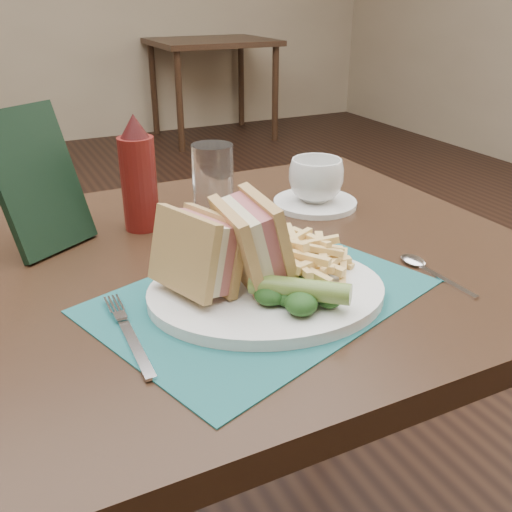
{
  "coord_description": "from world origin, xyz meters",
  "views": [
    {
      "loc": [
        -0.3,
        -1.2,
        1.11
      ],
      "look_at": [
        -0.01,
        -0.61,
        0.8
      ],
      "focal_mm": 40.0,
      "sensor_mm": 36.0,
      "label": 1
    }
  ],
  "objects": [
    {
      "name": "table_main",
      "position": [
        0.0,
        -0.5,
        0.38
      ],
      "size": [
        0.9,
        0.75,
        0.75
      ],
      "primitive_type": null,
      "color": "black",
      "rests_on": "ground"
    },
    {
      "name": "fork",
      "position": [
        -0.19,
        -0.65,
        0.76
      ],
      "size": [
        0.04,
        0.17,
        0.01
      ],
      "primitive_type": null,
      "rotation": [
        0.0,
        0.0,
        -0.01
      ],
      "color": "silver",
      "rests_on": "placemat"
    },
    {
      "name": "coffee_cup",
      "position": [
        0.22,
        -0.38,
        0.8
      ],
      "size": [
        0.14,
        0.14,
        0.08
      ],
      "primitive_type": "imported",
      "rotation": [
        0.0,
        0.0,
        0.79
      ],
      "color": "white",
      "rests_on": "saucer"
    },
    {
      "name": "sandwich_half_a",
      "position": [
        -0.11,
        -0.62,
        0.82
      ],
      "size": [
        0.11,
        0.12,
        0.11
      ],
      "primitive_type": null,
      "rotation": [
        0.0,
        0.24,
        0.36
      ],
      "color": "tan",
      "rests_on": "plate"
    },
    {
      "name": "placemat",
      "position": [
        -0.02,
        -0.63,
        0.75
      ],
      "size": [
        0.47,
        0.4,
        0.0
      ],
      "primitive_type": "cube",
      "rotation": [
        0.0,
        0.0,
        0.32
      ],
      "color": "#1B5858",
      "rests_on": "table_main"
    },
    {
      "name": "fries_pile",
      "position": [
        0.05,
        -0.63,
        0.79
      ],
      "size": [
        0.18,
        0.2,
        0.05
      ],
      "primitive_type": null,
      "color": "#ECC776",
      "rests_on": "plate"
    },
    {
      "name": "wall_back",
      "position": [
        0.0,
        3.5,
        0.0
      ],
      "size": [
        6.0,
        0.0,
        6.0
      ],
      "primitive_type": "plane",
      "rotation": [
        1.57,
        0.0,
        0.0
      ],
      "color": "tan",
      "rests_on": "ground"
    },
    {
      "name": "spoon",
      "position": [
        0.22,
        -0.69,
        0.76
      ],
      "size": [
        0.04,
        0.15,
        0.01
      ],
      "primitive_type": null,
      "rotation": [
        0.0,
        0.0,
        0.04
      ],
      "color": "silver",
      "rests_on": "table_main"
    },
    {
      "name": "saucer",
      "position": [
        0.22,
        -0.38,
        0.76
      ],
      "size": [
        0.2,
        0.2,
        0.01
      ],
      "primitive_type": "cylinder",
      "rotation": [
        0.0,
        0.0,
        -0.43
      ],
      "color": "white",
      "rests_on": "table_main"
    },
    {
      "name": "pickle_spear",
      "position": [
        -0.0,
        -0.7,
        0.79
      ],
      "size": [
        0.1,
        0.1,
        0.03
      ],
      "primitive_type": "cylinder",
      "rotation": [
        1.54,
        0.0,
        0.81
      ],
      "color": "#57762D",
      "rests_on": "plate"
    },
    {
      "name": "table_bg_right",
      "position": [
        1.44,
        3.11,
        0.38
      ],
      "size": [
        0.9,
        0.75,
        0.75
      ],
      "primitive_type": null,
      "color": "black",
      "rests_on": "ground"
    },
    {
      "name": "plate",
      "position": [
        -0.01,
        -0.64,
        0.76
      ],
      "size": [
        0.35,
        0.31,
        0.01
      ],
      "primitive_type": null,
      "rotation": [
        0.0,
        0.0,
        -0.28
      ],
      "color": "white",
      "rests_on": "placemat"
    },
    {
      "name": "ketchup_bottle",
      "position": [
        -0.09,
        -0.34,
        0.84
      ],
      "size": [
        0.07,
        0.07,
        0.19
      ],
      "primitive_type": null,
      "rotation": [
        0.0,
        0.0,
        -0.36
      ],
      "color": "#5C130F",
      "rests_on": "table_main"
    },
    {
      "name": "check_presenter",
      "position": [
        -0.24,
        -0.35,
        0.85
      ],
      "size": [
        0.15,
        0.14,
        0.21
      ],
      "primitive_type": "cube",
      "rotation": [
        -0.31,
        0.0,
        0.56
      ],
      "color": "black",
      "rests_on": "table_main"
    },
    {
      "name": "sandwich_half_b",
      "position": [
        -0.04,
        -0.62,
        0.82
      ],
      "size": [
        0.09,
        0.12,
        0.11
      ],
      "primitive_type": null,
      "rotation": [
        0.0,
        -0.24,
        -0.07
      ],
      "color": "tan",
      "rests_on": "plate"
    },
    {
      "name": "floor",
      "position": [
        0.0,
        0.0,
        0.0
      ],
      "size": [
        7.0,
        7.0,
        0.0
      ],
      "primitive_type": "plane",
      "color": "black",
      "rests_on": "ground"
    },
    {
      "name": "kale_garnish",
      "position": [
        -0.0,
        -0.7,
        0.78
      ],
      "size": [
        0.11,
        0.08,
        0.03
      ],
      "primitive_type": null,
      "color": "#163714",
      "rests_on": "plate"
    },
    {
      "name": "drinking_glass",
      "position": [
        0.03,
        -0.36,
        0.81
      ],
      "size": [
        0.07,
        0.07,
        0.13
      ],
      "primitive_type": "cylinder",
      "rotation": [
        0.0,
        0.0,
        0.0
      ],
      "color": "white",
      "rests_on": "table_main"
    }
  ]
}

